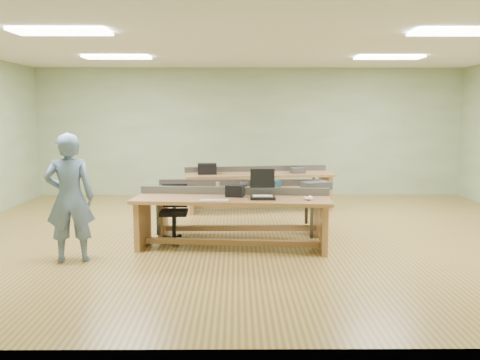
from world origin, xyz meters
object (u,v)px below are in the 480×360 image
(parts_bin_teal, at_px, (267,184))
(workbench_back, at_px, (259,183))
(laptop_base, at_px, (263,197))
(task_chair, at_px, (174,220))
(workbench_front, at_px, (232,211))
(camera_bag, at_px, (235,191))
(mug, at_px, (244,184))
(workbench_mid, at_px, (241,200))
(person, at_px, (70,198))
(parts_bin_grey, at_px, (316,185))
(drinks_can, at_px, (218,185))

(parts_bin_teal, bearing_deg, workbench_back, 90.97)
(workbench_back, distance_m, laptop_base, 3.05)
(workbench_back, relative_size, task_chair, 3.52)
(workbench_front, bearing_deg, camera_bag, 65.97)
(mug, bearing_deg, laptop_base, -76.80)
(workbench_mid, relative_size, person, 1.59)
(workbench_mid, bearing_deg, workbench_front, -98.61)
(workbench_back, bearing_deg, parts_bin_grey, -76.68)
(workbench_back, height_order, person, person)
(laptop_base, bearing_deg, workbench_front, 167.77)
(parts_bin_teal, bearing_deg, drinks_can, -177.60)
(person, bearing_deg, parts_bin_teal, -160.79)
(parts_bin_grey, height_order, mug, parts_bin_grey)
(workbench_mid, height_order, workbench_back, same)
(person, distance_m, task_chair, 1.73)
(person, relative_size, laptop_base, 4.89)
(mug, relative_size, drinks_can, 1.22)
(workbench_front, bearing_deg, parts_bin_grey, 36.10)
(workbench_mid, relative_size, parts_bin_teal, 6.76)
(workbench_mid, height_order, camera_bag, camera_bag)
(mug, bearing_deg, task_chair, -154.21)
(camera_bag, bearing_deg, workbench_front, -103.67)
(workbench_front, height_order, mug, workbench_front)
(laptop_base, distance_m, camera_bag, 0.44)
(parts_bin_grey, bearing_deg, parts_bin_teal, 172.18)
(workbench_mid, bearing_deg, parts_bin_grey, -4.89)
(workbench_mid, bearing_deg, laptop_base, -73.12)
(person, bearing_deg, workbench_mid, -156.57)
(mug, bearing_deg, person, -145.32)
(person, distance_m, drinks_can, 2.41)
(workbench_back, height_order, drinks_can, workbench_back)
(workbench_back, bearing_deg, camera_bag, -107.26)
(mug, height_order, drinks_can, drinks_can)
(drinks_can, bearing_deg, workbench_back, 69.87)
(workbench_front, xyz_separation_m, drinks_can, (-0.24, 0.87, 0.25))
(camera_bag, bearing_deg, laptop_base, -8.14)
(person, relative_size, parts_bin_grey, 3.93)
(workbench_mid, relative_size, mug, 20.61)
(workbench_back, xyz_separation_m, task_chair, (-1.42, -2.48, -0.24))
(camera_bag, bearing_deg, mug, 96.76)
(workbench_back, distance_m, mug, 2.00)
(workbench_front, xyz_separation_m, workbench_mid, (0.14, 0.90, -0.00))
(person, distance_m, parts_bin_grey, 3.76)
(laptop_base, xyz_separation_m, drinks_can, (-0.68, 0.97, 0.03))
(laptop_base, bearing_deg, workbench_back, 89.13)
(parts_bin_teal, height_order, drinks_can, parts_bin_teal)
(laptop_base, height_order, drinks_can, drinks_can)
(workbench_front, height_order, laptop_base, workbench_front)
(parts_bin_teal, xyz_separation_m, drinks_can, (-0.79, -0.03, -0.02))
(workbench_front, xyz_separation_m, parts_bin_teal, (0.55, 0.91, 0.26))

